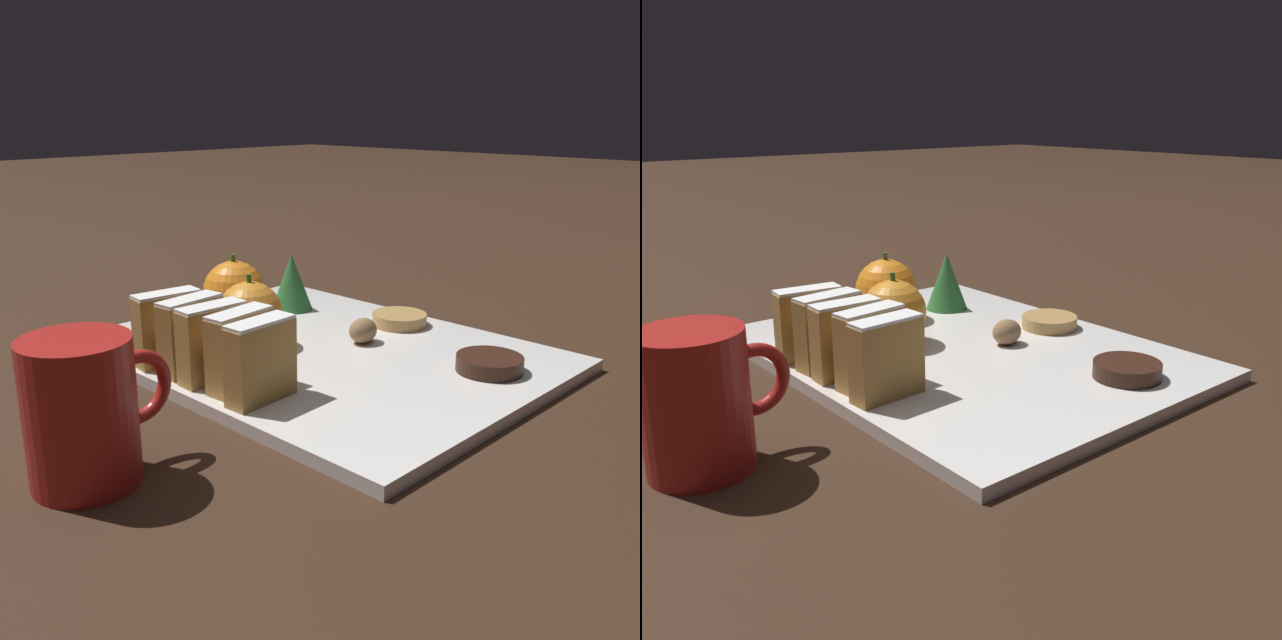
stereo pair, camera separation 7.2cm
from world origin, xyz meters
The scene contains 14 objects.
ground_plane centered at (0.00, 0.00, 0.00)m, with size 6.00×6.00×0.00m, color #382316.
serving_platter centered at (0.00, 0.00, 0.01)m, with size 0.34×0.44×0.01m.
stollen_slice_front centered at (-0.13, -0.06, 0.05)m, with size 0.06×0.03×0.07m.
stollen_slice_second centered at (-0.12, -0.02, 0.05)m, with size 0.07×0.03×0.07m.
stollen_slice_third centered at (-0.13, 0.01, 0.05)m, with size 0.06×0.03×0.07m.
stollen_slice_fourth centered at (-0.13, 0.04, 0.05)m, with size 0.07×0.03×0.07m.
stollen_slice_fifth centered at (-0.13, 0.07, 0.05)m, with size 0.07×0.03×0.07m.
orange_near centered at (0.00, 0.14, 0.05)m, with size 0.07×0.07×0.08m.
orange_far centered at (-0.04, 0.06, 0.05)m, with size 0.07×0.07×0.08m.
walnut centered at (0.04, -0.02, 0.03)m, with size 0.03×0.03×0.03m.
chocolate_cookie centered at (0.06, -0.16, 0.02)m, with size 0.06×0.06×0.01m.
gingerbread_cookie centered at (0.12, -0.01, 0.02)m, with size 0.06×0.06×0.01m.
evergreen_sprig centered at (0.08, 0.13, 0.05)m, with size 0.05×0.05×0.07m.
coffee_mug centered at (-0.29, -0.06, 0.05)m, with size 0.11×0.08×0.10m.
Camera 1 is at (-0.49, -0.48, 0.25)m, focal length 40.00 mm.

